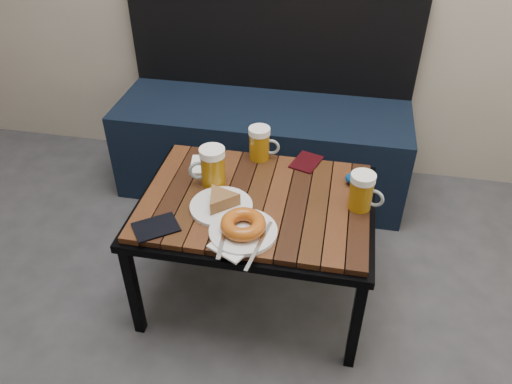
% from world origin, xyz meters
% --- Properties ---
extents(bench, '(1.40, 0.50, 0.95)m').
position_xyz_m(bench, '(0.02, 1.76, 0.27)').
color(bench, black).
rests_on(bench, ground).
extents(cafe_table, '(0.84, 0.62, 0.47)m').
position_xyz_m(cafe_table, '(0.13, 1.02, 0.43)').
color(cafe_table, black).
rests_on(cafe_table, ground).
extents(beer_mug_left, '(0.14, 0.11, 0.15)m').
position_xyz_m(beer_mug_left, '(-0.05, 1.08, 0.55)').
color(beer_mug_left, '#94630B').
rests_on(beer_mug_left, cafe_table).
extents(beer_mug_centre, '(0.12, 0.08, 0.13)m').
position_xyz_m(beer_mug_centre, '(0.09, 1.28, 0.54)').
color(beer_mug_centre, '#94630B').
rests_on(beer_mug_centre, cafe_table).
extents(beer_mug_right, '(0.13, 0.10, 0.14)m').
position_xyz_m(beer_mug_right, '(0.49, 1.04, 0.54)').
color(beer_mug_right, '#94630B').
rests_on(beer_mug_right, cafe_table).
extents(plate_pie, '(0.22, 0.22, 0.06)m').
position_xyz_m(plate_pie, '(0.02, 0.94, 0.50)').
color(plate_pie, white).
rests_on(plate_pie, cafe_table).
extents(plate_bagel, '(0.22, 0.29, 0.06)m').
position_xyz_m(plate_bagel, '(0.12, 0.83, 0.50)').
color(plate_bagel, white).
rests_on(plate_bagel, cafe_table).
extents(napkin_left, '(0.15, 0.17, 0.01)m').
position_xyz_m(napkin_left, '(-0.10, 1.18, 0.48)').
color(napkin_left, white).
rests_on(napkin_left, cafe_table).
extents(napkin_right, '(0.16, 0.15, 0.01)m').
position_xyz_m(napkin_right, '(0.10, 0.76, 0.48)').
color(napkin_right, white).
rests_on(napkin_right, cafe_table).
extents(passport_navy, '(0.18, 0.17, 0.01)m').
position_xyz_m(passport_navy, '(-0.17, 0.80, 0.48)').
color(passport_navy, black).
rests_on(passport_navy, cafe_table).
extents(passport_burgundy, '(0.13, 0.15, 0.01)m').
position_xyz_m(passport_burgundy, '(0.28, 1.28, 0.48)').
color(passport_burgundy, black).
rests_on(passport_burgundy, cafe_table).
extents(knit_pouch, '(0.11, 0.08, 0.05)m').
position_xyz_m(knit_pouch, '(0.49, 1.17, 0.50)').
color(knit_pouch, '#040D73').
rests_on(knit_pouch, cafe_table).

